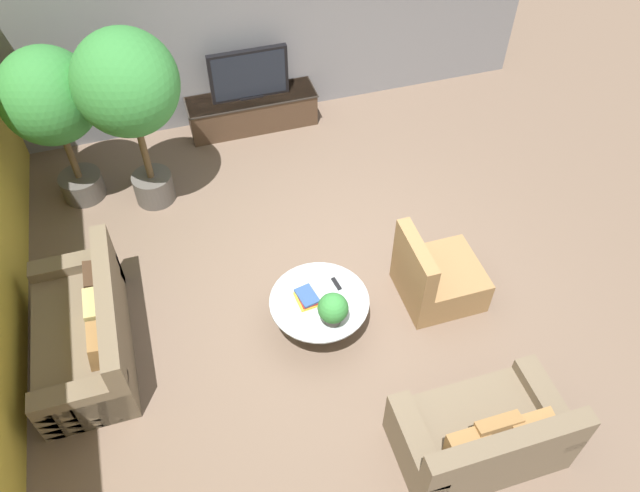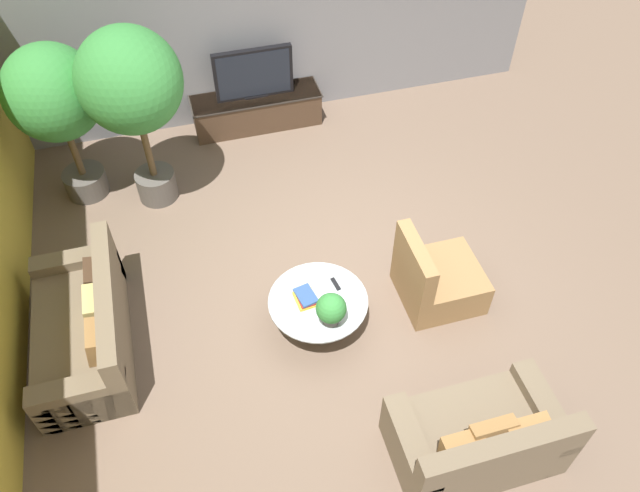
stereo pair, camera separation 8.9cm
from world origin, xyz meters
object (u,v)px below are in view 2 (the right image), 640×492
(media_console, at_px, (257,110))
(armchair_wicker, at_px, (436,280))
(coffee_table, at_px, (318,307))
(couch_by_wall, at_px, (86,330))
(television, at_px, (253,74))
(couch_near_entry, at_px, (478,439))
(potted_plant_tabletop, at_px, (331,309))
(potted_palm_tall, at_px, (55,99))
(potted_palm_corner, at_px, (131,87))

(media_console, distance_m, armchair_wicker, 3.60)
(coffee_table, bearing_deg, couch_by_wall, 171.32)
(armchair_wicker, bearing_deg, television, 18.90)
(couch_near_entry, bearing_deg, armchair_wicker, -101.34)
(armchair_wicker, bearing_deg, media_console, 18.89)
(media_console, height_order, potted_plant_tabletop, potted_plant_tabletop)
(coffee_table, bearing_deg, potted_palm_tall, 129.40)
(couch_by_wall, bearing_deg, couch_near_entry, 56.98)
(media_console, distance_m, potted_palm_corner, 2.23)
(media_console, relative_size, couch_near_entry, 1.24)
(couch_by_wall, bearing_deg, media_console, 143.03)
(coffee_table, relative_size, couch_near_entry, 0.70)
(couch_near_entry, bearing_deg, potted_palm_tall, -54.56)
(media_console, xyz_separation_m, armchair_wicker, (1.17, -3.41, 0.03))
(potted_palm_tall, height_order, potted_palm_corner, potted_palm_corner)
(coffee_table, distance_m, couch_by_wall, 2.25)
(couch_by_wall, distance_m, potted_palm_corner, 2.53)
(media_console, distance_m, couch_by_wall, 3.85)
(media_console, xyz_separation_m, couch_near_entry, (0.82, -5.12, 0.05))
(media_console, relative_size, potted_palm_corner, 0.79)
(television, relative_size, couch_by_wall, 0.60)
(couch_by_wall, distance_m, potted_plant_tabletop, 2.37)
(media_console, height_order, television, television)
(couch_by_wall, height_order, couch_near_entry, same)
(coffee_table, height_order, potted_palm_corner, potted_palm_corner)
(media_console, bearing_deg, potted_palm_tall, -161.76)
(potted_palm_tall, distance_m, potted_palm_corner, 0.91)
(armchair_wicker, distance_m, potted_palm_tall, 4.49)
(television, xyz_separation_m, potted_plant_tabletop, (-0.05, -3.69, -0.22))
(armchair_wicker, relative_size, potted_plant_tabletop, 2.40)
(couch_by_wall, bearing_deg, television, 143.02)
(media_console, relative_size, potted_palm_tall, 0.88)
(couch_by_wall, bearing_deg, potted_palm_corner, 156.91)
(television, bearing_deg, couch_near_entry, -80.86)
(coffee_table, bearing_deg, couch_near_entry, -61.62)
(television, relative_size, armchair_wicker, 1.19)
(couch_by_wall, distance_m, armchair_wicker, 3.50)
(television, height_order, coffee_table, television)
(potted_palm_corner, bearing_deg, couch_by_wall, -113.09)
(couch_by_wall, bearing_deg, potted_palm_tall, 179.19)
(media_console, relative_size, television, 1.69)
(couch_near_entry, xyz_separation_m, potted_plant_tabletop, (-0.87, 1.43, 0.29))
(couch_by_wall, bearing_deg, armchair_wicker, 84.56)
(coffee_table, bearing_deg, television, 88.39)
(media_console, xyz_separation_m, potted_palm_corner, (-1.46, -1.07, 1.31))
(potted_palm_corner, xyz_separation_m, potted_plant_tabletop, (1.41, -2.63, -0.97))
(television, bearing_deg, coffee_table, -91.61)
(media_console, bearing_deg, coffee_table, -91.61)
(media_console, distance_m, potted_palm_tall, 2.65)
(couch_by_wall, xyz_separation_m, potted_palm_corner, (0.86, 2.01, 1.26))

